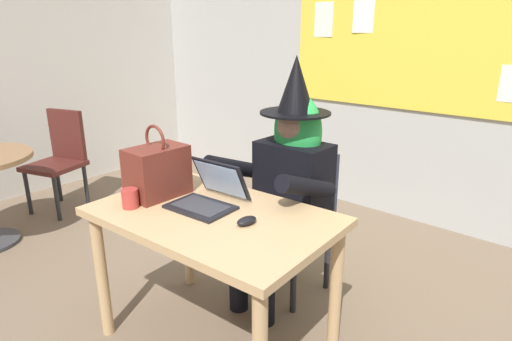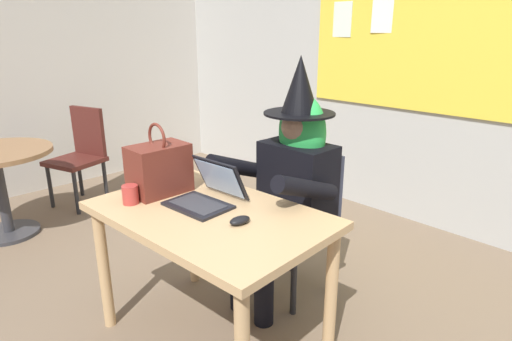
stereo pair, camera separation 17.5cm
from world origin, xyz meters
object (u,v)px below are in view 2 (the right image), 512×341
Objects in this scene: chair_at_desk at (303,215)px; coffee_mug at (130,195)px; chair_spare_by_window at (81,151)px; desk_main at (209,231)px; computer_mouse at (240,220)px; person_costumed at (291,175)px; handbag at (159,168)px; laptop at (207,194)px.

coffee_mug is (-0.34, -0.95, 0.30)m from chair_at_desk.
coffee_mug is 0.11× the size of chair_spare_by_window.
desk_main is 0.24m from computer_mouse.
desk_main is at bearing 0.68° from person_costumed.
person_costumed is at bearing 115.85° from computer_mouse.
person_costumed is at bearing 68.03° from coffee_mug.
person_costumed is 3.82× the size of handbag.
coffee_mug is at bearing -137.99° from laptop.
laptop is (-0.07, -0.67, 0.30)m from chair_at_desk.
chair_spare_by_window is at bearing 177.86° from computer_mouse.
handbag is (-0.37, -0.63, 0.10)m from person_costumed.
coffee_mug is at bearing -17.40° from chair_at_desk.
computer_mouse is at bearing 22.65° from coffee_mug.
laptop is 2.32m from chair_spare_by_window.
laptop is at bearing -4.11° from chair_at_desk.
handbag reaches higher than computer_mouse.
computer_mouse is at bearing 19.95° from person_costumed.
desk_main is 0.18m from laptop.
handbag reaches higher than coffee_mug.
coffee_mug is (-0.56, -0.23, 0.03)m from computer_mouse.
chair_at_desk reaches higher than desk_main.
handbag is at bearing -23.91° from chair_at_desk.
laptop reaches higher than computer_mouse.
chair_at_desk is 2.39m from chair_spare_by_window.
desk_main is at bearing -171.32° from computer_mouse.
desk_main is at bearing 4.06° from handbag.
chair_spare_by_window is (-2.35, -0.26, -0.28)m from person_costumed.
person_costumed is 0.74m from handbag.
computer_mouse is (0.21, 0.01, 0.12)m from desk_main.
laptop is at bearing 46.41° from coffee_mug.
chair_spare_by_window is (-1.99, 0.37, -0.38)m from handbag.
person_costumed is 0.89m from coffee_mug.
coffee_mug is (0.03, -0.19, -0.09)m from handbag.
coffee_mug is at bearing 55.89° from chair_spare_by_window.
laptop is at bearing 176.85° from computer_mouse.
chair_at_desk is at bearing 178.24° from person_costumed.
coffee_mug is at bearing -22.64° from person_costumed.
computer_mouse is 2.61m from chair_spare_by_window.
handbag reaches higher than chair_at_desk.
desk_main is 1.34× the size of chair_spare_by_window.
chair_at_desk reaches higher than computer_mouse.
person_costumed reaches higher than chair_at_desk.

